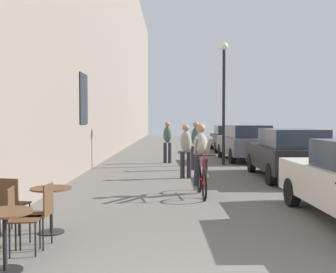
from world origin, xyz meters
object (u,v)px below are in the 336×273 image
object	(u,v)px
cyclist_on_bicycle	(201,161)
parked_car_third	(245,142)
cafe_table_near	(5,228)
cafe_chair_mid_toward_street	(12,201)
pedestrian_mid	(196,143)
parked_car_second	(288,153)
cafe_chair_near_toward_street	(19,215)
cafe_chair_mid_toward_wall	(41,210)
pedestrian_near	(186,148)
cafe_table_mid	(51,200)
street_lamp	(224,87)
pedestrian_far	(167,140)
parked_car_fourth	(228,138)

from	to	relation	value
cyclist_on_bicycle	parked_car_third	xyz separation A→B (m)	(2.60, 8.27, 0.01)
cafe_table_near	cafe_chair_mid_toward_street	distance (m)	1.64
cafe_chair_mid_toward_street	pedestrian_mid	distance (m)	8.83
pedestrian_mid	parked_car_second	bearing A→B (deg)	-38.65
cafe_chair_mid_toward_street	cafe_chair_near_toward_street	bearing A→B (deg)	-63.16
cafe_chair_mid_toward_wall	cafe_table_near	bearing A→B (deg)	-97.87
cafe_table_near	pedestrian_near	distance (m)	8.00
cafe_table_mid	cyclist_on_bicycle	world-z (taller)	cyclist_on_bicycle
cyclist_on_bicycle	street_lamp	size ratio (longest dim) A/B	0.36
cyclist_on_bicycle	parked_car_third	bearing A→B (deg)	72.55
cafe_table_mid	street_lamp	world-z (taller)	street_lamp
street_lamp	parked_car_third	bearing A→B (deg)	56.59
pedestrian_mid	cafe_chair_mid_toward_wall	bearing A→B (deg)	-107.23
parked_car_second	street_lamp	bearing A→B (deg)	111.43
pedestrian_near	parked_car_third	distance (m)	6.22
cyclist_on_bicycle	pedestrian_far	size ratio (longest dim) A/B	1.01
parked_car_second	cafe_chair_near_toward_street	bearing A→B (deg)	-129.04
pedestrian_mid	parked_car_third	bearing A→B (deg)	54.86
cafe_chair_near_toward_street	pedestrian_near	bearing A→B (deg)	70.46
pedestrian_mid	parked_car_third	size ratio (longest dim) A/B	0.39
cafe_chair_mid_toward_wall	pedestrian_mid	bearing A→B (deg)	72.77
cafe_chair_mid_toward_street	pedestrian_far	bearing A→B (deg)	77.41
cafe_chair_mid_toward_street	pedestrian_mid	bearing A→B (deg)	67.42
parked_car_third	parked_car_fourth	world-z (taller)	parked_car_third
pedestrian_far	cafe_chair_mid_toward_street	bearing A→B (deg)	-102.59
pedestrian_mid	street_lamp	xyz separation A→B (m)	(1.21, 1.61, 2.12)
cafe_table_near	parked_car_second	xyz separation A→B (m)	(5.53, 7.55, 0.27)
pedestrian_mid	parked_car_second	xyz separation A→B (m)	(2.68, -2.15, -0.19)
pedestrian_near	parked_car_third	bearing A→B (deg)	62.53
cafe_chair_mid_toward_wall	street_lamp	distance (m)	11.40
cafe_chair_mid_toward_street	pedestrian_mid	world-z (taller)	pedestrian_mid
cyclist_on_bicycle	street_lamp	distance (m)	6.97
parked_car_second	cafe_table_near	bearing A→B (deg)	-126.23
cafe_chair_near_toward_street	street_lamp	size ratio (longest dim) A/B	0.18
cafe_chair_mid_toward_street	cafe_chair_mid_toward_wall	xyz separation A→B (m)	(0.67, -0.63, 0.00)
parked_car_third	parked_car_second	bearing A→B (deg)	-87.36
street_lamp	parked_car_fourth	size ratio (longest dim) A/B	1.15
cafe_chair_mid_toward_wall	street_lamp	bearing A→B (deg)	69.25
parked_car_second	parked_car_third	size ratio (longest dim) A/B	0.96
parked_car_fourth	pedestrian_mid	bearing A→B (deg)	-105.48
cafe_chair_near_toward_street	parked_car_fourth	world-z (taller)	parked_car_fourth
cyclist_on_bicycle	pedestrian_mid	size ratio (longest dim) A/B	1.01
pedestrian_mid	pedestrian_far	bearing A→B (deg)	114.39
cafe_table_mid	pedestrian_mid	xyz separation A→B (m)	(2.80, 8.07, 0.47)
cyclist_on_bicycle	street_lamp	world-z (taller)	street_lamp
pedestrian_far	parked_car_fourth	world-z (taller)	pedestrian_far
parked_car_fourth	cafe_table_near	bearing A→B (deg)	-105.95
street_lamp	cafe_chair_mid_toward_wall	bearing A→B (deg)	-110.75
cafe_chair_near_toward_street	parked_car_second	xyz separation A→B (m)	(5.61, 6.91, 0.28)
pedestrian_mid	parked_car_third	world-z (taller)	pedestrian_mid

